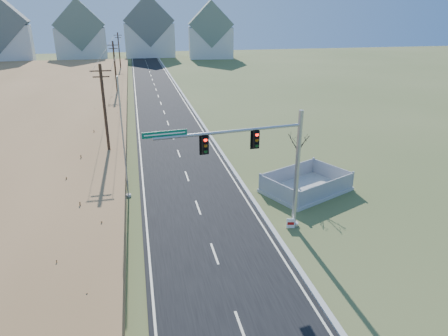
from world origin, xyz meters
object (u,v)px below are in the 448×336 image
Objects in this scene: traffic_signal_mast at (270,162)px; bare_tree at (298,142)px; open_sign at (291,223)px; fence_enclosure at (306,187)px; flagpole at (124,152)px.

bare_tree is at bearing 47.06° from traffic_signal_mast.
open_sign is (1.58, -0.08, -4.33)m from traffic_signal_mast.
fence_enclosure is 3.65m from bare_tree.
flagpole is (-10.25, 7.20, 3.25)m from open_sign.
flagpole is at bearing 147.72° from fence_enclosure.
open_sign is at bearing -114.77° from bare_tree.
open_sign is 7.44m from bare_tree.
bare_tree reaches higher than fence_enclosure.
open_sign is at bearing -9.38° from traffic_signal_mast.
traffic_signal_mast is at bearing -157.56° from fence_enclosure.
fence_enclosure is 6.19m from open_sign.
traffic_signal_mast is at bearing -39.41° from flagpole.
bare_tree is at bearing -5.35° from flagpole.
flagpole is at bearing 158.35° from open_sign.
traffic_signal_mast reaches higher than open_sign.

